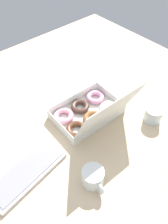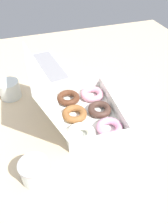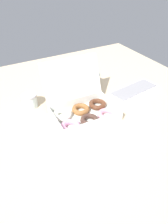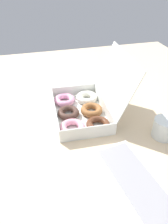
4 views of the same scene
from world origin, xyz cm
name	(u,v)px [view 4 (image 4 of 4)]	position (x,y,z in cm)	size (l,w,h in cm)	color
ground_plane	(85,117)	(0.00, 0.00, -1.00)	(180.00, 180.00, 2.00)	beige
donut_box	(84,107)	(-1.35, -0.15, 3.60)	(37.12, 34.19, 28.14)	white
keyboard	(135,182)	(41.20, 6.17, 1.06)	(36.98, 18.78, 2.20)	white
coffee_mug	(166,128)	(22.29, 28.12, 4.22)	(9.41, 12.89, 8.23)	white
glass_jar	(114,79)	(-24.73, 23.37, 4.16)	(9.36, 9.36, 8.23)	silver
paper_napkin	(25,101)	(-20.13, -27.38, 0.07)	(10.44, 8.88, 0.15)	white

